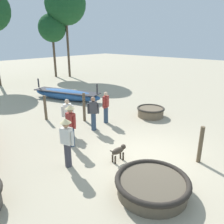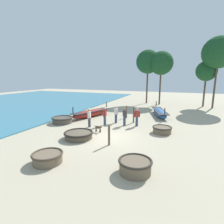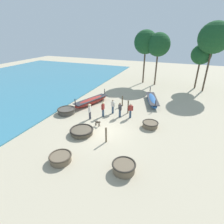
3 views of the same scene
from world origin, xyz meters
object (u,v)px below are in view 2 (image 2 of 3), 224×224
(coracle_far_right, at_px, (62,120))
(fisherman_hauling, at_px, (137,117))
(fisherman_crouching, at_px, (124,116))
(dog, at_px, (99,128))
(mooring_post_inland, at_px, (134,115))
(tree_leftmost, at_px, (148,62))
(fisherman_standing_left, at_px, (105,114))
(mooring_post_shoreline, at_px, (109,135))
(long_boat_white_hull, at_px, (91,113))
(coracle_far_left, at_px, (48,157))
(coracle_nearest, at_px, (162,129))
(tree_rightmost, at_px, (161,63))
(long_boat_blue_hull, at_px, (160,112))
(fisherman_standing_right, at_px, (89,116))
(tree_tall_back, at_px, (219,53))
(coracle_front_right, at_px, (135,166))
(mooring_post_mid_beach, at_px, (126,112))
(tree_left_mid, at_px, (206,71))
(fisherman_by_coracle, at_px, (116,114))
(coracle_beside_post, at_px, (79,135))

(coracle_far_right, bearing_deg, fisherman_hauling, 12.84)
(fisherman_crouching, height_order, dog, fisherman_crouching)
(mooring_post_inland, bearing_deg, tree_leftmost, 95.50)
(fisherman_standing_left, xyz_separation_m, mooring_post_shoreline, (2.13, -4.13, -0.31))
(long_boat_white_hull, xyz_separation_m, dog, (3.10, -4.60, -0.02))
(coracle_far_left, xyz_separation_m, tree_leftmost, (0.74, 21.95, 6.20))
(coracle_nearest, distance_m, dog, 4.86)
(long_boat_white_hull, xyz_separation_m, tree_rightmost, (5.73, 11.47, 5.80))
(long_boat_blue_hull, height_order, tree_rightmost, tree_rightmost)
(coracle_nearest, relative_size, long_boat_blue_hull, 0.28)
(fisherman_standing_right, height_order, tree_tall_back, tree_tall_back)
(coracle_front_right, distance_m, mooring_post_mid_beach, 10.64)
(long_boat_blue_hull, bearing_deg, tree_left_mid, 59.52)
(fisherman_crouching, bearing_deg, mooring_post_mid_beach, 103.61)
(fisherman_standing_left, xyz_separation_m, tree_left_mid, (9.14, 14.33, 4.03))
(long_boat_white_hull, relative_size, fisherman_by_coracle, 3.32)
(coracle_far_right, height_order, fisherman_crouching, fisherman_crouching)
(fisherman_hauling, bearing_deg, tree_leftmost, 97.34)
(fisherman_by_coracle, relative_size, tree_leftmost, 0.19)
(coracle_far_left, relative_size, tree_leftmost, 0.18)
(coracle_far_left, bearing_deg, fisherman_standing_left, 91.43)
(coracle_beside_post, height_order, fisherman_standing_right, fisherman_standing_right)
(dog, relative_size, tree_rightmost, 0.09)
(coracle_beside_post, bearing_deg, fisherman_by_coracle, 78.87)
(coracle_far_left, xyz_separation_m, tree_rightmost, (2.83, 21.41, 5.90))
(coracle_front_right, height_order, long_boat_white_hull, long_boat_white_hull)
(coracle_beside_post, height_order, mooring_post_mid_beach, mooring_post_mid_beach)
(coracle_nearest, height_order, mooring_post_shoreline, mooring_post_shoreline)
(long_boat_white_hull, relative_size, mooring_post_mid_beach, 4.09)
(tree_left_mid, bearing_deg, long_boat_white_hull, -135.16)
(long_boat_white_hull, relative_size, tree_leftmost, 0.63)
(coracle_beside_post, height_order, tree_leftmost, tree_leftmost)
(fisherman_crouching, relative_size, tree_tall_back, 0.17)
(tree_rightmost, bearing_deg, coracle_far_right, -115.25)
(fisherman_crouching, relative_size, tree_rightmost, 0.20)
(long_boat_white_hull, xyz_separation_m, tree_left_mid, (11.86, 11.79, 4.60))
(coracle_far_left, relative_size, dog, 2.25)
(fisherman_crouching, height_order, mooring_post_inland, fisherman_crouching)
(fisherman_standing_right, relative_size, mooring_post_shoreline, 1.29)
(coracle_far_left, xyz_separation_m, tree_left_mid, (8.96, 21.72, 4.70))
(fisherman_hauling, bearing_deg, coracle_far_right, -167.16)
(fisherman_hauling, bearing_deg, long_boat_blue_hull, 74.78)
(fisherman_by_coracle, distance_m, tree_left_mid, 16.29)
(fisherman_standing_left, height_order, tree_rightmost, tree_rightmost)
(tree_rightmost, bearing_deg, tree_tall_back, -6.10)
(mooring_post_inland, xyz_separation_m, tree_left_mid, (6.98, 12.61, 4.26))
(fisherman_by_coracle, bearing_deg, tree_rightmost, 79.69)
(tree_tall_back, bearing_deg, tree_left_mid, 134.03)
(mooring_post_mid_beach, distance_m, mooring_post_inland, 2.03)
(fisherman_standing_right, relative_size, fisherman_crouching, 1.06)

